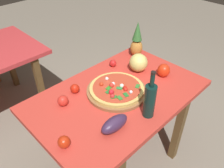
# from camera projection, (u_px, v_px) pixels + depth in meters

# --- Properties ---
(ground_plane) EXTENTS (10.00, 10.00, 0.00)m
(ground_plane) POSITION_uv_depth(u_px,v_px,m) (117.00, 155.00, 2.15)
(ground_plane) COLOR gray
(display_table) EXTENTS (1.30, 0.83, 0.76)m
(display_table) POSITION_uv_depth(u_px,v_px,m) (118.00, 103.00, 1.75)
(display_table) COLOR brown
(display_table) RESTS_ON ground_plane
(pizza_board) EXTENTS (0.45, 0.45, 0.02)m
(pizza_board) POSITION_uv_depth(u_px,v_px,m) (117.00, 91.00, 1.69)
(pizza_board) COLOR #90603A
(pizza_board) RESTS_ON display_table
(pizza) EXTENTS (0.40, 0.40, 0.06)m
(pizza) POSITION_uv_depth(u_px,v_px,m) (117.00, 88.00, 1.68)
(pizza) COLOR #D6B55C
(pizza) RESTS_ON pizza_board
(wine_bottle) EXTENTS (0.08, 0.08, 0.34)m
(wine_bottle) POSITION_uv_depth(u_px,v_px,m) (150.00, 100.00, 1.44)
(wine_bottle) COLOR black
(wine_bottle) RESTS_ON display_table
(pineapple_left) EXTENTS (0.11, 0.11, 0.33)m
(pineapple_left) POSITION_uv_depth(u_px,v_px,m) (137.00, 41.00, 2.05)
(pineapple_left) COLOR #C07F34
(pineapple_left) RESTS_ON display_table
(melon) EXTENTS (0.15, 0.15, 0.15)m
(melon) POSITION_uv_depth(u_px,v_px,m) (138.00, 63.00, 1.89)
(melon) COLOR #DCCF70
(melon) RESTS_ON display_table
(bell_pepper) EXTENTS (0.10, 0.10, 0.11)m
(bell_pepper) POSITION_uv_depth(u_px,v_px,m) (164.00, 70.00, 1.84)
(bell_pepper) COLOR red
(bell_pepper) RESTS_ON display_table
(eggplant) EXTENTS (0.20, 0.10, 0.09)m
(eggplant) POSITION_uv_depth(u_px,v_px,m) (115.00, 124.00, 1.39)
(eggplant) COLOR #3B2543
(eggplant) RESTS_ON display_table
(tomato_beside_pepper) EXTENTS (0.07, 0.07, 0.07)m
(tomato_beside_pepper) POSITION_uv_depth(u_px,v_px,m) (75.00, 89.00, 1.68)
(tomato_beside_pepper) COLOR red
(tomato_beside_pepper) RESTS_ON display_table
(tomato_near_board) EXTENTS (0.06, 0.06, 0.06)m
(tomato_near_board) POSITION_uv_depth(u_px,v_px,m) (113.00, 63.00, 1.97)
(tomato_near_board) COLOR red
(tomato_near_board) RESTS_ON display_table
(tomato_at_corner) EXTENTS (0.08, 0.08, 0.08)m
(tomato_at_corner) POSITION_uv_depth(u_px,v_px,m) (63.00, 101.00, 1.57)
(tomato_at_corner) COLOR red
(tomato_at_corner) RESTS_ON display_table
(tomato_by_bottle) EXTENTS (0.07, 0.07, 0.07)m
(tomato_by_bottle) POSITION_uv_depth(u_px,v_px,m) (64.00, 142.00, 1.29)
(tomato_by_bottle) COLOR red
(tomato_by_bottle) RESTS_ON display_table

